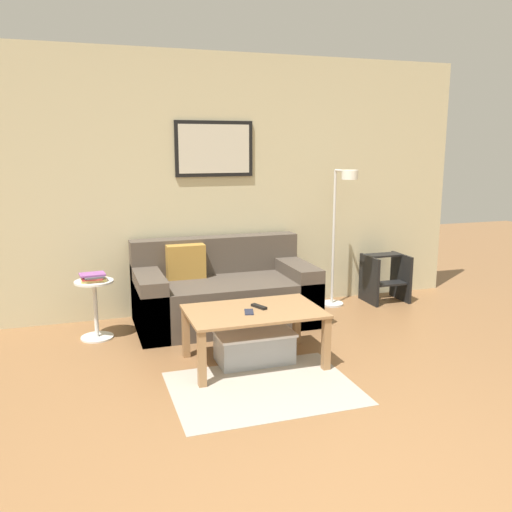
# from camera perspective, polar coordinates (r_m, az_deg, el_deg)

# --- Properties ---
(wall_back) EXTENTS (5.60, 0.09, 2.55)m
(wall_back) POSITION_cam_1_polar(r_m,az_deg,el_deg) (5.43, -5.56, 7.44)
(wall_back) COLOR #C6BC93
(wall_back) RESTS_ON ground_plane
(area_rug) EXTENTS (1.28, 0.96, 0.01)m
(area_rug) POSITION_cam_1_polar(r_m,az_deg,el_deg) (3.90, 0.77, -13.70)
(area_rug) COLOR #A39989
(area_rug) RESTS_ON ground_plane
(couch) EXTENTS (1.66, 0.88, 0.78)m
(couch) POSITION_cam_1_polar(r_m,az_deg,el_deg) (5.17, -3.47, -3.99)
(couch) COLOR #4C4238
(couch) RESTS_ON ground_plane
(coffee_table) EXTENTS (1.03, 0.66, 0.43)m
(coffee_table) POSITION_cam_1_polar(r_m,az_deg,el_deg) (4.19, -0.22, -6.61)
(coffee_table) COLOR #997047
(coffee_table) RESTS_ON ground_plane
(storage_bin) EXTENTS (0.60, 0.36, 0.25)m
(storage_bin) POSITION_cam_1_polar(r_m,az_deg,el_deg) (4.29, -0.19, -9.50)
(storage_bin) COLOR #9EA3A8
(storage_bin) RESTS_ON ground_plane
(floor_lamp) EXTENTS (0.25, 0.51, 1.43)m
(floor_lamp) POSITION_cam_1_polar(r_m,az_deg,el_deg) (5.54, 8.92, 3.31)
(floor_lamp) COLOR silver
(floor_lamp) RESTS_ON ground_plane
(side_table) EXTENTS (0.33, 0.33, 0.52)m
(side_table) POSITION_cam_1_polar(r_m,az_deg,el_deg) (4.93, -16.56, -4.86)
(side_table) COLOR silver
(side_table) RESTS_ON ground_plane
(book_stack) EXTENTS (0.22, 0.20, 0.07)m
(book_stack) POSITION_cam_1_polar(r_m,az_deg,el_deg) (4.85, -16.78, -2.16)
(book_stack) COLOR #D8C666
(book_stack) RESTS_ON side_table
(remote_control) EXTENTS (0.09, 0.15, 0.02)m
(remote_control) POSITION_cam_1_polar(r_m,az_deg,el_deg) (4.22, 0.32, -5.35)
(remote_control) COLOR black
(remote_control) RESTS_ON coffee_table
(cell_phone) EXTENTS (0.10, 0.15, 0.01)m
(cell_phone) POSITION_cam_1_polar(r_m,az_deg,el_deg) (4.10, -0.75, -5.91)
(cell_phone) COLOR #1E2338
(cell_phone) RESTS_ON coffee_table
(step_stool) EXTENTS (0.43, 0.39, 0.51)m
(step_stool) POSITION_cam_1_polar(r_m,az_deg,el_deg) (6.03, 13.45, -2.13)
(step_stool) COLOR black
(step_stool) RESTS_ON ground_plane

